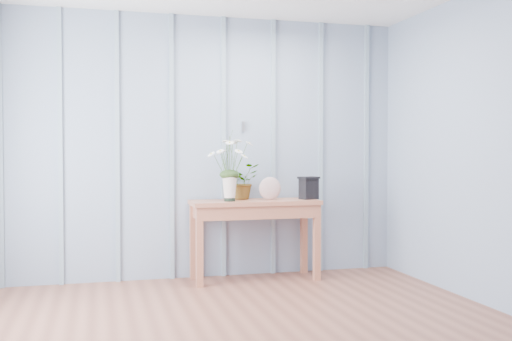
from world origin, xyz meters
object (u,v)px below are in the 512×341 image
object	(u,v)px
daisy_vase	(230,158)
carved_box	(309,188)
felt_disc_vessel	(270,188)
sideboard	(255,212)

from	to	relation	value
daisy_vase	carved_box	size ratio (longest dim) A/B	2.93
felt_disc_vessel	carved_box	world-z (taller)	felt_disc_vessel
felt_disc_vessel	carved_box	xyz separation A→B (m)	(0.38, -0.01, 0.00)
carved_box	sideboard	bearing A→B (deg)	177.47
sideboard	carved_box	bearing A→B (deg)	-2.53
daisy_vase	felt_disc_vessel	distance (m)	0.50
sideboard	carved_box	xyz separation A→B (m)	(0.53, -0.02, 0.22)
daisy_vase	carved_box	distance (m)	0.84
sideboard	felt_disc_vessel	xyz separation A→B (m)	(0.15, -0.02, 0.22)
daisy_vase	carved_box	bearing A→B (deg)	2.91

